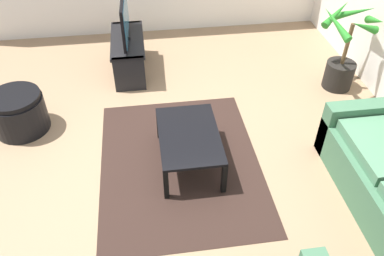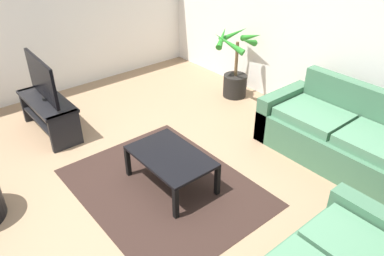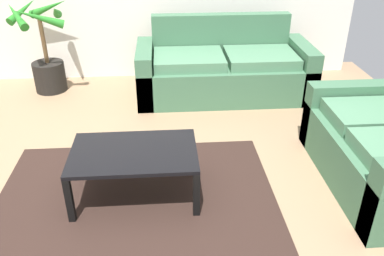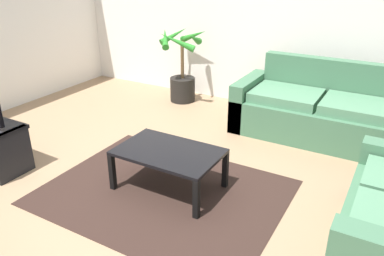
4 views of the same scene
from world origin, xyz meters
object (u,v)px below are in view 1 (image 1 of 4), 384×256
object	(u,v)px
ottoman	(19,112)
potted_palm	(343,58)
coffee_table	(189,138)
tv_stand	(128,50)
tv	(125,17)

from	to	relation	value
ottoman	potted_palm	bearing A→B (deg)	94.63
coffee_table	potted_palm	distance (m)	2.49
tv_stand	tv	bearing A→B (deg)	87.82
tv_stand	potted_palm	xyz separation A→B (m)	(0.82, 2.78, 0.11)
tv	tv_stand	bearing A→B (deg)	-92.18
tv_stand	coffee_table	size ratio (longest dim) A/B	1.14
tv	potted_palm	xyz separation A→B (m)	(0.82, 2.78, -0.38)
potted_palm	coffee_table	bearing A→B (deg)	-61.79
tv	coffee_table	size ratio (longest dim) A/B	1.01
tv	coffee_table	bearing A→B (deg)	16.50
coffee_table	ottoman	size ratio (longest dim) A/B	1.54
coffee_table	ottoman	distance (m)	2.07
potted_palm	ottoman	world-z (taller)	potted_palm
tv_stand	coffee_table	distance (m)	2.08
tv	potted_palm	bearing A→B (deg)	73.63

